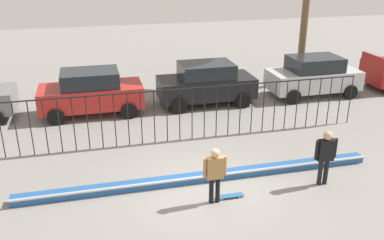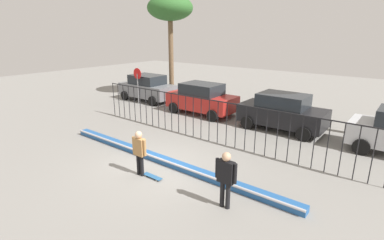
# 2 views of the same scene
# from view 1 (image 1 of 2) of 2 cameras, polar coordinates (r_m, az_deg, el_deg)

# --- Properties ---
(ground_plane) EXTENTS (60.00, 60.00, 0.00)m
(ground_plane) POSITION_cam_1_polar(r_m,az_deg,el_deg) (12.64, 1.86, -9.22)
(ground_plane) COLOR gray
(bowl_coping_ledge) EXTENTS (11.00, 0.40, 0.27)m
(bowl_coping_ledge) POSITION_cam_1_polar(r_m,az_deg,el_deg) (12.96, 1.32, -7.75)
(bowl_coping_ledge) COLOR #235699
(bowl_coping_ledge) RESTS_ON ground
(perimeter_fence) EXTENTS (14.04, 0.04, 1.99)m
(perimeter_fence) POSITION_cam_1_polar(r_m,az_deg,el_deg) (15.22, -1.69, 1.45)
(perimeter_fence) COLOR black
(perimeter_fence) RESTS_ON ground
(skateboarder) EXTENTS (0.67, 0.25, 1.65)m
(skateboarder) POSITION_cam_1_polar(r_m,az_deg,el_deg) (11.53, 3.13, -6.89)
(skateboarder) COLOR black
(skateboarder) RESTS_ON ground
(skateboard) EXTENTS (0.80, 0.20, 0.07)m
(skateboard) POSITION_cam_1_polar(r_m,az_deg,el_deg) (12.22, 5.16, -10.20)
(skateboard) COLOR #26598C
(skateboard) RESTS_ON ground
(camera_operator) EXTENTS (0.70, 0.26, 1.73)m
(camera_operator) POSITION_cam_1_polar(r_m,az_deg,el_deg) (12.96, 17.63, -4.29)
(camera_operator) COLOR black
(camera_operator) RESTS_ON ground
(parked_car_red) EXTENTS (4.30, 2.12, 1.90)m
(parked_car_red) POSITION_cam_1_polar(r_m,az_deg,el_deg) (18.37, -13.51, 3.71)
(parked_car_red) COLOR #B2231E
(parked_car_red) RESTS_ON ground
(parked_car_black) EXTENTS (4.30, 2.12, 1.90)m
(parked_car_black) POSITION_cam_1_polar(r_m,az_deg,el_deg) (19.10, 1.93, 5.02)
(parked_car_black) COLOR black
(parked_car_black) RESTS_ON ground
(parked_car_silver) EXTENTS (4.30, 2.12, 1.90)m
(parked_car_silver) POSITION_cam_1_polar(r_m,az_deg,el_deg) (21.05, 16.12, 5.78)
(parked_car_silver) COLOR #B7BABF
(parked_car_silver) RESTS_ON ground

